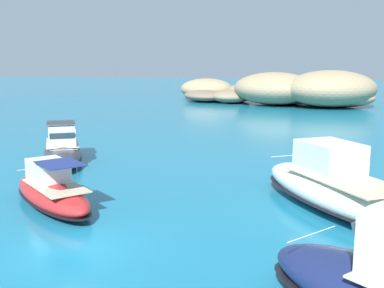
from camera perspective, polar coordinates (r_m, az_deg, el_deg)
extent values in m
plane|color=#197093|center=(18.79, -14.32, -12.64)|extent=(400.00, 400.00, 0.00)
ellipsoid|color=#9E8966|center=(85.89, 11.76, 6.36)|extent=(8.13, 11.10, 4.01)
ellipsoid|color=#9E8966|center=(79.56, 16.85, 6.61)|extent=(20.59, 20.99, 6.07)
ellipsoid|color=#9E8966|center=(81.83, 10.23, 6.82)|extent=(19.97, 19.48, 5.65)
ellipsoid|color=#756651|center=(85.42, 11.64, 5.96)|extent=(14.30, 16.03, 2.87)
ellipsoid|color=#756651|center=(83.13, 15.58, 5.75)|extent=(14.44, 15.63, 3.05)
ellipsoid|color=#9E8966|center=(80.14, 18.04, 5.57)|extent=(13.04, 11.08, 3.27)
ellipsoid|color=#9E8966|center=(92.25, 1.84, 6.86)|extent=(11.91, 10.42, 4.21)
ellipsoid|color=#84755B|center=(84.98, 4.99, 5.94)|extent=(7.39, 8.91, 2.38)
ellipsoid|color=#756651|center=(88.09, 1.57, 6.05)|extent=(12.19, 13.12, 2.18)
ellipsoid|color=#84755B|center=(87.89, 5.93, 6.35)|extent=(7.14, 7.39, 3.26)
cube|color=#2D4756|center=(13.57, 22.20, -9.93)|extent=(1.51, 1.94, 0.81)
cylinder|color=silver|center=(14.96, 14.72, -10.79)|extent=(1.36, 1.90, 0.04)
ellipsoid|color=red|center=(24.22, -17.03, -5.95)|extent=(7.65, 6.45, 1.32)
ellipsoid|color=black|center=(24.30, -16.99, -6.63)|extent=(7.80, 6.58, 0.16)
cube|color=#C6B793|center=(23.54, -16.61, -4.97)|extent=(4.62, 4.11, 0.06)
cube|color=silver|center=(24.30, -17.47, -3.16)|extent=(2.72, 2.60, 1.09)
cube|color=#2D4756|center=(25.30, -18.32, -2.45)|extent=(1.09, 1.37, 0.58)
cylinder|color=silver|center=(26.84, -19.30, -2.91)|extent=(0.99, 1.34, 0.04)
cube|color=navy|center=(22.54, -16.09, -2.35)|extent=(2.95, 2.84, 0.04)
cylinder|color=silver|center=(22.42, -17.96, -4.15)|extent=(0.03, 0.03, 1.24)
cylinder|color=silver|center=(22.97, -14.11, -3.63)|extent=(0.03, 0.03, 1.24)
ellipsoid|color=white|center=(23.69, 17.32, -5.63)|extent=(9.27, 10.73, 1.87)
ellipsoid|color=black|center=(23.81, 17.27, -6.61)|extent=(9.46, 10.95, 0.22)
cube|color=#C6B793|center=(22.87, 18.67, -4.21)|extent=(5.89, 6.50, 0.06)
cube|color=silver|center=(23.76, 16.73, -1.61)|extent=(3.70, 3.84, 1.54)
cube|color=#2D4756|center=(24.97, 14.63, -0.60)|extent=(1.91, 1.56, 0.81)
cylinder|color=silver|center=(26.90, 11.94, -1.43)|extent=(1.86, 1.42, 0.04)
ellipsoid|color=#2D2D33|center=(34.62, -15.79, -1.03)|extent=(7.05, 8.63, 1.47)
ellipsoid|color=black|center=(34.68, -15.77, -1.57)|extent=(7.19, 8.80, 0.18)
cube|color=#C6B793|center=(35.15, -15.87, 0.16)|extent=(4.52, 5.19, 0.06)
cube|color=silver|center=(33.98, -15.88, 0.93)|extent=(2.88, 3.03, 1.21)
cube|color=#2D4756|center=(32.74, -15.83, 0.81)|extent=(1.55, 1.18, 0.64)
cylinder|color=silver|center=(31.15, -15.70, -0.72)|extent=(1.52, 1.06, 0.04)
cube|color=#333338|center=(35.81, -16.01, 2.58)|extent=(3.15, 3.29, 0.04)
cylinder|color=silver|center=(35.93, -14.50, 1.55)|extent=(0.03, 0.03, 1.39)
cylinder|color=silver|center=(35.90, -17.41, 1.41)|extent=(0.03, 0.03, 1.39)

